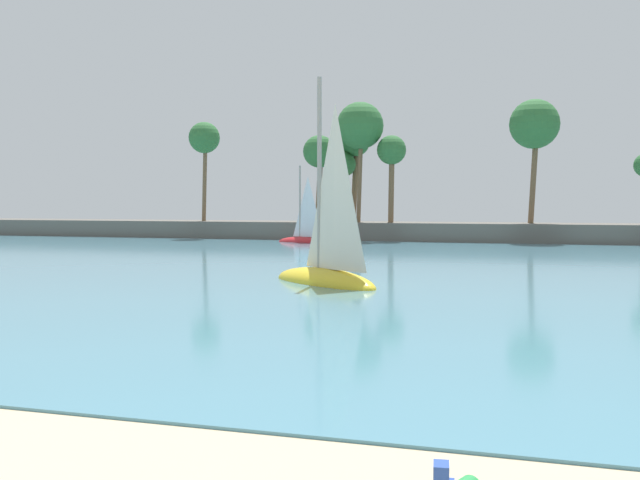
% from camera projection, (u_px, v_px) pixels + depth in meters
% --- Properties ---
extents(sea, '(220.00, 98.23, 0.06)m').
position_uv_depth(sea, '(451.00, 247.00, 59.11)').
color(sea, teal).
rests_on(sea, ground).
extents(palm_headland, '(117.13, 6.85, 13.47)m').
position_uv_depth(palm_headland, '(468.00, 207.00, 67.36)').
color(palm_headland, '#605B54').
rests_on(palm_headland, ground).
extents(sailboat_near_shore, '(5.48, 3.00, 7.61)m').
position_uv_depth(sailboat_near_shore, '(303.00, 235.00, 65.26)').
color(sailboat_near_shore, red).
rests_on(sailboat_near_shore, sea).
extents(sailboat_mid_bay, '(6.82, 5.91, 10.12)m').
position_uv_depth(sailboat_mid_bay, '(326.00, 264.00, 32.25)').
color(sailboat_mid_bay, yellow).
rests_on(sailboat_mid_bay, sea).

